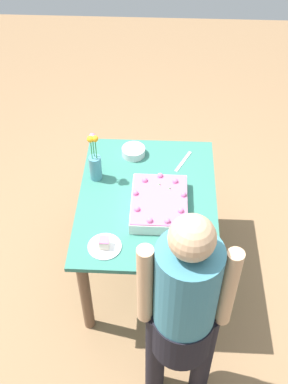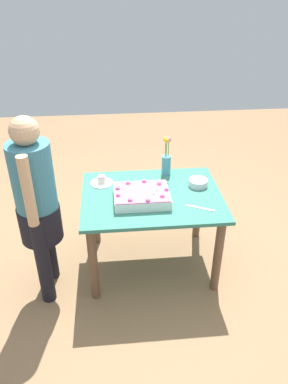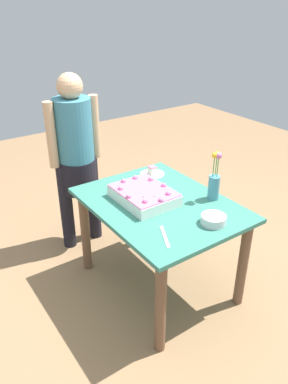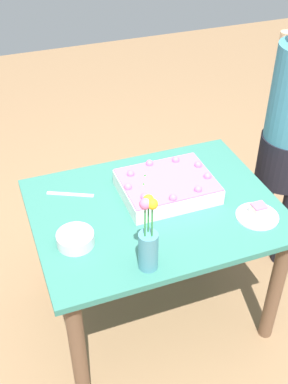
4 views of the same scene
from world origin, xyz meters
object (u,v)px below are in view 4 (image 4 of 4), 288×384
at_px(cake_knife, 70,194).
at_px(fruit_bowl, 75,239).
at_px(sheet_cake, 167,186).
at_px(flower_vase, 148,243).
at_px(serving_plate_with_slice, 258,214).

xyz_separation_m(cake_knife, fruit_bowl, (0.06, 0.34, 0.03)).
bearing_deg(sheet_cake, cake_knife, -19.21).
xyz_separation_m(flower_vase, fruit_bowl, (0.24, -0.23, -0.10)).
bearing_deg(cake_knife, flower_vase, -45.79).
bearing_deg(flower_vase, sheet_cake, -121.37).
bearing_deg(flower_vase, cake_knife, -72.17).
bearing_deg(sheet_cake, serving_plate_with_slice, 136.26).
height_order(cake_knife, flower_vase, flower_vase).
xyz_separation_m(cake_knife, flower_vase, (-0.18, 0.57, 0.13)).
bearing_deg(serving_plate_with_slice, cake_knife, -31.12).
bearing_deg(cake_knife, fruit_bowl, -73.05).
relative_size(flower_vase, fruit_bowl, 2.21).
distance_m(cake_knife, fruit_bowl, 0.35).
relative_size(serving_plate_with_slice, cake_knife, 0.85).
relative_size(cake_knife, flower_vase, 0.65).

